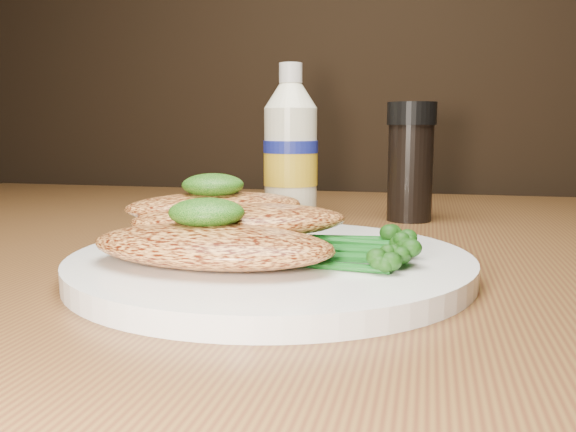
# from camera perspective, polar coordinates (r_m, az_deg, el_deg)

# --- Properties ---
(plate) EXTENTS (0.28, 0.28, 0.01)m
(plate) POSITION_cam_1_polar(r_m,az_deg,el_deg) (0.43, -1.61, -4.52)
(plate) COLOR white
(plate) RESTS_ON dining_table
(chicken_front) EXTENTS (0.17, 0.10, 0.03)m
(chicken_front) POSITION_cam_1_polar(r_m,az_deg,el_deg) (0.39, -7.24, -2.76)
(chicken_front) COLOR #E19547
(chicken_front) RESTS_ON plate
(chicken_mid) EXTENTS (0.17, 0.13, 0.02)m
(chicken_mid) POSITION_cam_1_polar(r_m,az_deg,el_deg) (0.44, -4.52, -0.41)
(chicken_mid) COLOR #E19547
(chicken_mid) RESTS_ON plate
(chicken_back) EXTENTS (0.15, 0.13, 0.02)m
(chicken_back) POSITION_cam_1_polar(r_m,az_deg,el_deg) (0.47, -6.84, 0.93)
(chicken_back) COLOR #E19547
(chicken_back) RESTS_ON plate
(pesto_front) EXTENTS (0.05, 0.05, 0.02)m
(pesto_front) POSITION_cam_1_polar(r_m,az_deg,el_deg) (0.40, -7.68, 0.33)
(pesto_front) COLOR #083808
(pesto_front) RESTS_ON chicken_front
(pesto_back) EXTENTS (0.05, 0.05, 0.02)m
(pesto_back) POSITION_cam_1_polar(r_m,az_deg,el_deg) (0.47, -7.09, 2.91)
(pesto_back) COLOR #083808
(pesto_back) RESTS_ON chicken_back
(broccolini_bundle) EXTENTS (0.14, 0.11, 0.02)m
(broccolini_bundle) POSITION_cam_1_polar(r_m,az_deg,el_deg) (0.41, 4.11, -2.56)
(broccolini_bundle) COLOR #125217
(broccolini_bundle) RESTS_ON plate
(mayo_bottle) EXTENTS (0.08, 0.08, 0.17)m
(mayo_bottle) POSITION_cam_1_polar(r_m,az_deg,el_deg) (0.68, 0.25, 7.01)
(mayo_bottle) COLOR white
(mayo_bottle) RESTS_ON dining_table
(pepper_grinder) EXTENTS (0.06, 0.06, 0.13)m
(pepper_grinder) POSITION_cam_1_polar(r_m,az_deg,el_deg) (0.67, 11.46, 4.99)
(pepper_grinder) COLOR black
(pepper_grinder) RESTS_ON dining_table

